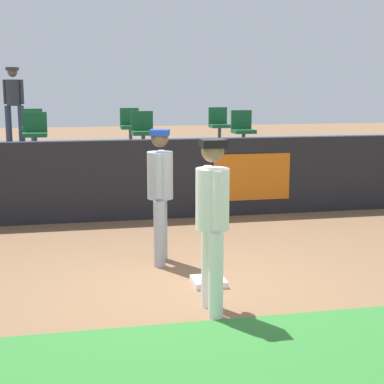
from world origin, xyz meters
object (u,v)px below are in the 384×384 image
Objects in this scene: seat_front_right at (243,128)px; seat_back_left at (33,125)px; seat_back_center at (130,124)px; seat_front_center at (143,129)px; spectator_hooded at (14,99)px; first_base at (209,281)px; player_fielder_home at (213,214)px; player_runner_visitor at (160,187)px; seat_back_right at (219,123)px; seat_front_left at (35,131)px.

seat_back_left is at bearing 157.87° from seat_front_right.
seat_front_center is (0.07, -1.80, 0.00)m from seat_back_center.
seat_back_left is at bearing 129.03° from spectator_hooded.
first_base is 0.48× the size of seat_back_left.
seat_front_center reaches higher than player_fielder_home.
player_fielder_home reaches higher than player_runner_visitor.
player_fielder_home is at bearing -104.93° from seat_back_right.
first_base is at bearing -67.24° from seat_front_left.
seat_front_right is 2.14m from seat_front_center.
seat_back_left is at bearing -147.39° from player_runner_visitor.
first_base is 0.48× the size of seat_back_right.
player_runner_visitor is 2.22× the size of seat_front_right.
player_runner_visitor is 2.22× the size of seat_back_center.
seat_back_left and seat_front_right have the same top height.
seat_back_left is 1.80m from seat_front_left.
player_fielder_home is at bearing -101.22° from first_base.
spectator_hooded is (-0.46, 1.05, 0.57)m from seat_back_left.
seat_back_right is at bearing 0.00° from seat_back_left.
player_fielder_home is 8.09m from seat_back_center.
seat_back_right reaches higher than first_base.
seat_back_left is 0.47× the size of spectator_hooded.
seat_back_center is 1.00× the size of seat_front_right.
spectator_hooded reaches higher than seat_front_left.
player_fielder_home is 2.25× the size of seat_front_left.
seat_front_center reaches higher than first_base.
seat_back_center is 2.85m from seat_front_right.
seat_back_right is 4.97m from spectator_hooded.
player_runner_visitor is (-0.43, 1.05, 1.04)m from first_base.
player_fielder_home is 6.63m from seat_front_left.
player_fielder_home is at bearing 121.67° from spectator_hooded.
seat_back_left reaches higher than first_base.
seat_back_left is at bearing 94.14° from seat_front_left.
seat_back_left reaches higher than player_fielder_home.
seat_back_right and seat_back_center have the same top height.
player_runner_visitor is at bearing -111.46° from seat_back_right.
seat_front_right is 1.00× the size of seat_front_left.
first_base is 0.48× the size of seat_front_center.
seat_back_right is 1.00× the size of seat_front_center.
first_base is 0.22× the size of spectator_hooded.
seat_front_right is (2.21, -1.80, 0.00)m from seat_back_center.
player_runner_visitor is at bearing -92.43° from seat_back_center.
player_fielder_home is 1.02× the size of player_runner_visitor.
player_runner_visitor is 4.37m from seat_front_center.
spectator_hooded reaches higher than first_base.
seat_back_left is 1.00× the size of seat_front_right.
seat_back_center is at bearing -167.51° from player_runner_visitor.
player_runner_visitor reaches higher than first_base.
seat_back_center and seat_front_left have the same top height.
spectator_hooded is (-0.59, 2.85, 0.57)m from seat_front_left.
seat_front_center is at bearing -87.89° from seat_back_center.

